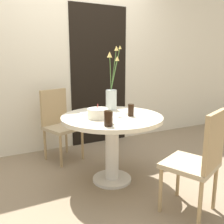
# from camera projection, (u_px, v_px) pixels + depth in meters

# --- Properties ---
(ground_plane) EXTENTS (16.00, 16.00, 0.00)m
(ground_plane) POSITION_uv_depth(u_px,v_px,m) (112.00, 180.00, 2.71)
(ground_plane) COLOR #89755B
(wall_back) EXTENTS (8.00, 0.05, 2.60)m
(wall_back) POSITION_uv_depth(u_px,v_px,m) (71.00, 58.00, 3.54)
(wall_back) COLOR beige
(wall_back) RESTS_ON ground_plane
(doorway_panel) EXTENTS (0.90, 0.01, 2.05)m
(doorway_panel) POSITION_uv_depth(u_px,v_px,m) (99.00, 77.00, 3.76)
(doorway_panel) COLOR black
(doorway_panel) RESTS_ON ground_plane
(dining_table) EXTENTS (1.04, 1.04, 0.72)m
(dining_table) POSITION_uv_depth(u_px,v_px,m) (112.00, 130.00, 2.59)
(dining_table) COLOR beige
(dining_table) RESTS_ON ground_plane
(chair_right_flank) EXTENTS (0.51, 0.51, 0.90)m
(chair_right_flank) POSITION_uv_depth(u_px,v_px,m) (59.00, 121.00, 3.22)
(chair_right_flank) COLOR tan
(chair_right_flank) RESTS_ON ground_plane
(chair_near_front) EXTENTS (0.52, 0.52, 0.90)m
(chair_near_front) POSITION_uv_depth(u_px,v_px,m) (200.00, 158.00, 2.02)
(chair_near_front) COLOR tan
(chair_near_front) RESTS_ON ground_plane
(birthday_cake) EXTENTS (0.20, 0.20, 0.14)m
(birthday_cake) POSITION_uv_depth(u_px,v_px,m) (98.00, 113.00, 2.45)
(birthday_cake) COLOR white
(birthday_cake) RESTS_ON dining_table
(flower_vase) EXTENTS (0.27, 0.22, 0.72)m
(flower_vase) POSITION_uv_depth(u_px,v_px,m) (112.00, 93.00, 2.84)
(flower_vase) COLOR silver
(flower_vase) RESTS_ON dining_table
(side_plate) EXTENTS (0.20, 0.20, 0.01)m
(side_plate) POSITION_uv_depth(u_px,v_px,m) (89.00, 113.00, 2.67)
(side_plate) COLOR silver
(side_plate) RESTS_ON dining_table
(drink_glass_0) EXTENTS (0.08, 0.08, 0.13)m
(drink_glass_0) POSITION_uv_depth(u_px,v_px,m) (108.00, 119.00, 2.16)
(drink_glass_0) COLOR black
(drink_glass_0) RESTS_ON dining_table
(drink_glass_1) EXTENTS (0.08, 0.08, 0.10)m
(drink_glass_1) POSITION_uv_depth(u_px,v_px,m) (109.00, 118.00, 2.25)
(drink_glass_1) COLOR #33190C
(drink_glass_1) RESTS_ON dining_table
(drink_glass_2) EXTENTS (0.06, 0.06, 0.12)m
(drink_glass_2) POSITION_uv_depth(u_px,v_px,m) (131.00, 110.00, 2.54)
(drink_glass_2) COLOR black
(drink_glass_2) RESTS_ON dining_table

